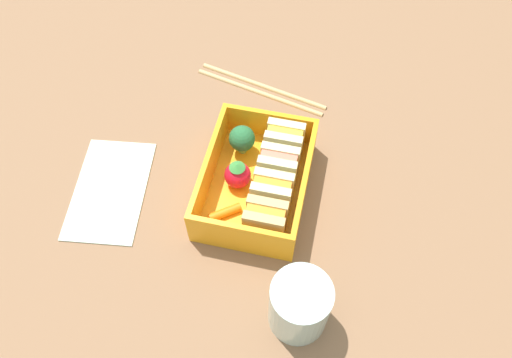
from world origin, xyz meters
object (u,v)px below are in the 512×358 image
object	(u,v)px
broccoli_floret	(242,139)
carrot_stick_far_left	(225,212)
sandwich_left	(284,142)
sandwich_center	(272,192)
chopstick_pair	(261,88)
drinking_glass	(299,305)
folded_napkin	(110,189)
sandwich_center_right	(265,220)
sandwich_center_left	(278,166)
strawberry_far_left	(237,176)

from	to	relation	value
broccoli_floret	carrot_stick_far_left	distance (cm)	9.61
sandwich_left	broccoli_floret	xyz separation A→B (cm)	(0.77, -5.13, 0.09)
sandwich_center	chopstick_pair	bearing A→B (deg)	-164.01
drinking_glass	folded_napkin	world-z (taller)	drinking_glass
chopstick_pair	broccoli_floret	bearing A→B (deg)	0.64
sandwich_left	drinking_glass	distance (cm)	20.56
sandwich_left	carrot_stick_far_left	world-z (taller)	sandwich_left
sandwich_left	sandwich_center	size ratio (longest dim) A/B	1.00
drinking_glass	folded_napkin	xyz separation A→B (cm)	(-10.51, -25.15, -3.50)
chopstick_pair	drinking_glass	distance (cm)	32.77
folded_napkin	sandwich_center_right	bearing A→B (deg)	85.00
sandwich_left	sandwich_center	world-z (taller)	same
sandwich_center_left	sandwich_center_right	distance (cm)	7.38
broccoli_floret	chopstick_pair	size ratio (longest dim) A/B	0.22
sandwich_left	drinking_glass	xyz separation A→B (cm)	(19.85, 5.34, 0.17)
sandwich_left	chopstick_pair	distance (cm)	12.58
strawberry_far_left	carrot_stick_far_left	size ratio (longest dim) A/B	0.99
sandwich_left	carrot_stick_far_left	size ratio (longest dim) A/B	1.21
sandwich_left	sandwich_center_right	xyz separation A→B (cm)	(11.07, 0.00, 0.00)
carrot_stick_far_left	drinking_glass	bearing A→B (deg)	46.75
chopstick_pair	drinking_glass	world-z (taller)	drinking_glass
carrot_stick_far_left	drinking_glass	xyz separation A→B (cm)	(9.66, 10.27, 1.98)
sandwich_center_right	drinking_glass	size ratio (longest dim) A/B	0.63
sandwich_left	sandwich_center_left	distance (cm)	3.69
sandwich_center_right	drinking_glass	bearing A→B (deg)	31.33
sandwich_center_left	folded_napkin	size ratio (longest dim) A/B	0.32
broccoli_floret	carrot_stick_far_left	xyz separation A→B (cm)	(9.42, 0.20, -1.89)
sandwich_center	strawberry_far_left	xyz separation A→B (cm)	(-1.56, -4.53, -0.60)
broccoli_floret	sandwich_center_right	bearing A→B (deg)	26.47
sandwich_left	drinking_glass	bearing A→B (deg)	15.07
sandwich_center_right	broccoli_floret	world-z (taller)	sandwich_center_right
sandwich_center_right	chopstick_pair	bearing A→B (deg)	-166.58
sandwich_left	chopstick_pair	xyz separation A→B (cm)	(-10.98, -5.26, -3.17)
strawberry_far_left	carrot_stick_far_left	distance (cm)	4.55
sandwich_center	sandwich_center_right	world-z (taller)	same
chopstick_pair	sandwich_center_left	bearing A→B (deg)	19.74
sandwich_left	strawberry_far_left	bearing A→B (deg)	-37.90
broccoli_floret	carrot_stick_far_left	bearing A→B (deg)	1.22
broccoli_floret	folded_napkin	world-z (taller)	broccoli_floret
sandwich_left	sandwich_center_right	world-z (taller)	same
chopstick_pair	drinking_glass	bearing A→B (deg)	18.99
drinking_glass	carrot_stick_far_left	bearing A→B (deg)	-133.25
sandwich_center	chopstick_pair	distance (cm)	19.36
strawberry_far_left	broccoli_floret	bearing A→B (deg)	-173.23
sandwich_center	chopstick_pair	xyz separation A→B (cm)	(-18.36, -5.26, -3.17)
sandwich_center	carrot_stick_far_left	size ratio (longest dim) A/B	1.21
sandwich_center_left	chopstick_pair	world-z (taller)	sandwich_center_left
strawberry_far_left	sandwich_left	bearing A→B (deg)	142.10
carrot_stick_far_left	broccoli_floret	bearing A→B (deg)	-178.78
sandwich_center_left	drinking_glass	distance (cm)	17.02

